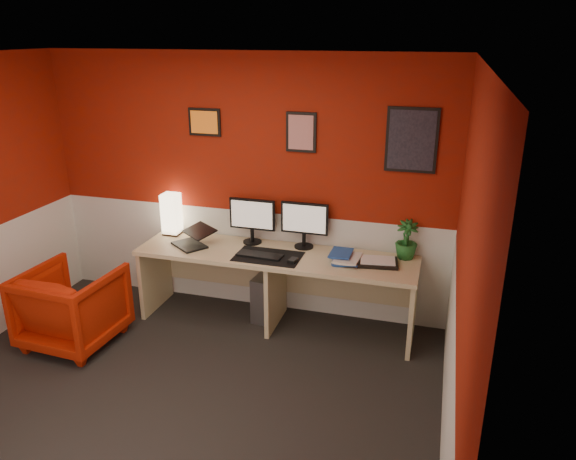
# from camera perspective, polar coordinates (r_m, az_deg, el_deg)

# --- Properties ---
(ground) EXTENTS (4.00, 3.50, 0.01)m
(ground) POSITION_cam_1_polar(r_m,az_deg,el_deg) (4.44, -12.44, -17.37)
(ground) COLOR black
(ground) RESTS_ON ground
(ceiling) EXTENTS (4.00, 3.50, 0.01)m
(ceiling) POSITION_cam_1_polar(r_m,az_deg,el_deg) (3.56, -15.55, 16.71)
(ceiling) COLOR white
(ceiling) RESTS_ON ground
(wall_back) EXTENTS (4.00, 0.01, 2.50)m
(wall_back) POSITION_cam_1_polar(r_m,az_deg,el_deg) (5.32, -4.58, 4.58)
(wall_back) COLOR #971907
(wall_back) RESTS_ON ground
(wall_right) EXTENTS (0.01, 3.50, 2.50)m
(wall_right) POSITION_cam_1_polar(r_m,az_deg,el_deg) (3.36, 17.56, -5.87)
(wall_right) COLOR #971907
(wall_right) RESTS_ON ground
(wainscot_back) EXTENTS (4.00, 0.01, 1.00)m
(wainscot_back) POSITION_cam_1_polar(r_m,az_deg,el_deg) (5.56, -4.39, -2.90)
(wainscot_back) COLOR silver
(wainscot_back) RESTS_ON ground
(wainscot_right) EXTENTS (0.01, 3.50, 1.00)m
(wainscot_right) POSITION_cam_1_polar(r_m,az_deg,el_deg) (3.74, 16.24, -16.28)
(wainscot_right) COLOR silver
(wainscot_right) RESTS_ON ground
(desk) EXTENTS (2.60, 0.65, 0.73)m
(desk) POSITION_cam_1_polar(r_m,az_deg,el_deg) (5.20, -1.27, -6.19)
(desk) COLOR #CEBC84
(desk) RESTS_ON ground
(shoji_lamp) EXTENTS (0.16, 0.16, 0.40)m
(shoji_lamp) POSITION_cam_1_polar(r_m,az_deg,el_deg) (5.59, -12.01, 1.53)
(shoji_lamp) COLOR #FFE5B2
(shoji_lamp) RESTS_ON desk
(laptop) EXTENTS (0.40, 0.38, 0.22)m
(laptop) POSITION_cam_1_polar(r_m,az_deg,el_deg) (5.27, -10.28, -0.54)
(laptop) COLOR black
(laptop) RESTS_ON desk
(monitor_left) EXTENTS (0.45, 0.06, 0.58)m
(monitor_left) POSITION_cam_1_polar(r_m,az_deg,el_deg) (5.22, -3.79, 1.65)
(monitor_left) COLOR black
(monitor_left) RESTS_ON desk
(monitor_right) EXTENTS (0.45, 0.06, 0.58)m
(monitor_right) POSITION_cam_1_polar(r_m,az_deg,el_deg) (5.10, 1.69, 1.23)
(monitor_right) COLOR black
(monitor_right) RESTS_ON desk
(desk_mat) EXTENTS (0.60, 0.38, 0.01)m
(desk_mat) POSITION_cam_1_polar(r_m,az_deg,el_deg) (4.98, -2.07, -2.76)
(desk_mat) COLOR black
(desk_mat) RESTS_ON desk
(keyboard) EXTENTS (0.43, 0.16, 0.02)m
(keyboard) POSITION_cam_1_polar(r_m,az_deg,el_deg) (4.99, -2.97, -2.61)
(keyboard) COLOR black
(keyboard) RESTS_ON desk_mat
(mouse) EXTENTS (0.08, 0.11, 0.03)m
(mouse) POSITION_cam_1_polar(r_m,az_deg,el_deg) (4.85, 0.51, -3.17)
(mouse) COLOR black
(mouse) RESTS_ON desk_mat
(book_bottom) EXTENTS (0.27, 0.34, 0.03)m
(book_bottom) POSITION_cam_1_polar(r_m,az_deg,el_deg) (4.92, 4.67, -2.98)
(book_bottom) COLOR #224A9C
(book_bottom) RESTS_ON desk
(book_middle) EXTENTS (0.23, 0.31, 0.02)m
(book_middle) POSITION_cam_1_polar(r_m,az_deg,el_deg) (4.90, 5.00, -2.78)
(book_middle) COLOR silver
(book_middle) RESTS_ON book_bottom
(book_top) EXTENTS (0.20, 0.26, 0.02)m
(book_top) POSITION_cam_1_polar(r_m,az_deg,el_deg) (4.93, 4.43, -2.31)
(book_top) COLOR #224A9C
(book_top) RESTS_ON book_middle
(zen_tray) EXTENTS (0.38, 0.30, 0.03)m
(zen_tray) POSITION_cam_1_polar(r_m,az_deg,el_deg) (4.89, 9.31, -3.34)
(zen_tray) COLOR black
(zen_tray) RESTS_ON desk
(potted_plant) EXTENTS (0.23, 0.23, 0.35)m
(potted_plant) POSITION_cam_1_polar(r_m,az_deg,el_deg) (5.00, 12.23, -1.00)
(potted_plant) COLOR #19591E
(potted_plant) RESTS_ON desk
(pc_tower) EXTENTS (0.25, 0.47, 0.45)m
(pc_tower) POSITION_cam_1_polar(r_m,az_deg,el_deg) (5.42, -1.97, -6.72)
(pc_tower) COLOR #99999E
(pc_tower) RESTS_ON ground
(armchair) EXTENTS (0.80, 0.82, 0.71)m
(armchair) POSITION_cam_1_polar(r_m,az_deg,el_deg) (5.28, -21.50, -7.39)
(armchair) COLOR #B51F07
(armchair) RESTS_ON ground
(art_left) EXTENTS (0.32, 0.02, 0.26)m
(art_left) POSITION_cam_1_polar(r_m,az_deg,el_deg) (5.32, -8.67, 11.04)
(art_left) COLOR orange
(art_left) RESTS_ON wall_back
(art_center) EXTENTS (0.28, 0.02, 0.36)m
(art_center) POSITION_cam_1_polar(r_m,az_deg,el_deg) (5.02, 1.38, 10.13)
(art_center) COLOR red
(art_center) RESTS_ON wall_back
(art_right) EXTENTS (0.44, 0.02, 0.56)m
(art_right) POSITION_cam_1_polar(r_m,az_deg,el_deg) (4.87, 12.74, 9.10)
(art_right) COLOR black
(art_right) RESTS_ON wall_back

